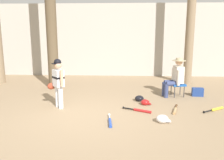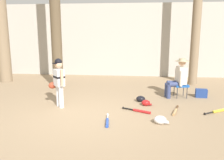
% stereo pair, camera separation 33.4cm
% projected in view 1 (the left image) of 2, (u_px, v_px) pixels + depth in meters
% --- Properties ---
extents(ground_plane, '(60.00, 60.00, 0.00)m').
position_uv_depth(ground_plane, '(87.00, 116.00, 5.68)').
color(ground_plane, '#937A5B').
extents(concrete_back_wall, '(18.00, 0.36, 3.19)m').
position_uv_depth(concrete_back_wall, '(105.00, 40.00, 10.79)').
color(concrete_back_wall, '#ADA89E').
rests_on(concrete_back_wall, ground).
extents(tree_near_player, '(0.54, 0.54, 5.88)m').
position_uv_depth(tree_near_player, '(51.00, 11.00, 8.03)').
color(tree_near_player, brown).
rests_on(tree_near_player, ground).
extents(tree_behind_spectator, '(0.45, 0.45, 5.79)m').
position_uv_depth(tree_behind_spectator, '(191.00, 13.00, 8.77)').
color(tree_behind_spectator, '#7F6B51').
rests_on(tree_behind_spectator, ground).
extents(young_ballplayer, '(0.55, 0.47, 1.31)m').
position_uv_depth(young_ballplayer, '(58.00, 80.00, 6.20)').
color(young_ballplayer, white).
rests_on(young_ballplayer, ground).
extents(folding_stool, '(0.46, 0.46, 0.41)m').
position_uv_depth(folding_stool, '(178.00, 85.00, 7.38)').
color(folding_stool, '#194C9E').
rests_on(folding_stool, ground).
extents(seated_spectator, '(0.68, 0.54, 1.20)m').
position_uv_depth(seated_spectator, '(175.00, 76.00, 7.31)').
color(seated_spectator, navy).
rests_on(seated_spectator, ground).
extents(handbag_beside_stool, '(0.35, 0.21, 0.26)m').
position_uv_depth(handbag_beside_stool, '(198.00, 92.00, 7.44)').
color(handbag_beside_stool, navy).
rests_on(handbag_beside_stool, ground).
extents(bat_yellow_trainer, '(0.64, 0.45, 0.07)m').
position_uv_depth(bat_yellow_trainer, '(216.00, 109.00, 6.10)').
color(bat_yellow_trainer, yellow).
rests_on(bat_yellow_trainer, ground).
extents(bat_red_barrel, '(0.73, 0.39, 0.07)m').
position_uv_depth(bat_red_barrel, '(140.00, 110.00, 6.01)').
color(bat_red_barrel, red).
rests_on(bat_red_barrel, ground).
extents(bat_blue_youth, '(0.14, 0.74, 0.07)m').
position_uv_depth(bat_blue_youth, '(110.00, 122.00, 5.26)').
color(bat_blue_youth, '#2347AD').
rests_on(bat_blue_youth, ground).
extents(bat_wood_tan, '(0.27, 0.70, 0.07)m').
position_uv_depth(bat_wood_tan, '(175.00, 110.00, 6.03)').
color(bat_wood_tan, tan).
rests_on(bat_wood_tan, ground).
extents(batting_helmet_white, '(0.32, 0.25, 0.19)m').
position_uv_depth(batting_helmet_white, '(162.00, 119.00, 5.29)').
color(batting_helmet_white, silver).
rests_on(batting_helmet_white, ground).
extents(batting_helmet_red, '(0.28, 0.22, 0.16)m').
position_uv_depth(batting_helmet_red, '(145.00, 102.00, 6.56)').
color(batting_helmet_red, '#A81919').
rests_on(batting_helmet_red, ground).
extents(batting_helmet_black, '(0.31, 0.24, 0.18)m').
position_uv_depth(batting_helmet_black, '(139.00, 98.00, 6.92)').
color(batting_helmet_black, black).
rests_on(batting_helmet_black, ground).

